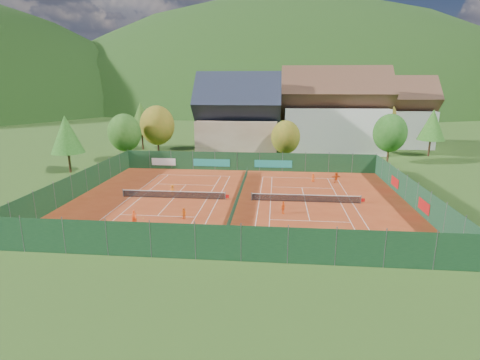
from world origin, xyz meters
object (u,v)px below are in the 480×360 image
at_px(chalet, 239,121).
at_px(hotel_block_b, 392,117).
at_px(player_right_near, 283,208).
at_px(player_right_far_b, 336,178).
at_px(player_left_far, 173,190).
at_px(ball_hopper, 361,242).
at_px(player_right_far_a, 313,178).
at_px(player_left_near, 134,217).
at_px(player_left_mid, 184,214).
at_px(hotel_block_a, 334,115).

height_order(chalet, hotel_block_b, chalet).
bearing_deg(player_right_near, player_right_far_b, 0.29).
relative_size(player_left_far, player_right_near, 0.98).
height_order(hotel_block_b, player_left_far, hotel_block_b).
distance_m(hotel_block_b, ball_hopper, 59.67).
height_order(player_right_near, player_right_far_a, player_right_near).
bearing_deg(player_left_near, player_left_mid, 0.60).
bearing_deg(player_right_far_b, hotel_block_b, -126.28).
xyz_separation_m(hotel_block_a, ball_hopper, (-4.20, -48.51, -6.83)).
bearing_deg(ball_hopper, player_left_mid, 162.51).
bearing_deg(hotel_block_b, ball_hopper, -107.85).
relative_size(chalet, player_left_far, 11.77).
distance_m(chalet, player_left_near, 40.04).
relative_size(hotel_block_a, player_left_far, 15.70).
bearing_deg(chalet, player_left_mid, -92.95).
bearing_deg(player_left_far, player_left_near, 91.91).
xyz_separation_m(hotel_block_b, player_left_mid, (-34.92, -51.24, -6.00)).
relative_size(hotel_block_b, player_right_near, 12.26).
xyz_separation_m(player_left_mid, player_right_near, (10.21, 2.80, 0.08)).
distance_m(player_left_mid, player_left_far, 9.14).
bearing_deg(ball_hopper, hotel_block_a, 85.05).
height_order(hotel_block_b, player_right_far_a, hotel_block_b).
bearing_deg(player_right_near, ball_hopper, -111.95).
height_order(chalet, ball_hopper, chalet).
bearing_deg(player_left_far, hotel_block_b, -124.13).
relative_size(player_left_far, player_right_far_a, 1.15).
height_order(chalet, player_left_mid, chalet).
bearing_deg(player_left_mid, player_right_far_b, 70.64).
bearing_deg(hotel_block_b, player_right_far_b, -116.27).
height_order(hotel_block_b, player_right_far_b, hotel_block_b).
distance_m(player_left_far, player_right_far_a, 20.16).
bearing_deg(player_left_far, player_left_mid, 120.42).
bearing_deg(player_left_far, chalet, -92.90).
relative_size(chalet, player_right_far_b, 10.50).
distance_m(player_left_mid, player_right_far_a, 22.54).
distance_m(hotel_block_b, player_right_far_b, 38.93).
height_order(player_left_mid, player_right_far_a, player_left_mid).
bearing_deg(chalet, hotel_block_b, 22.99).
distance_m(player_right_far_a, player_right_far_b, 3.22).
relative_size(ball_hopper, player_left_mid, 0.64).
xyz_separation_m(player_left_mid, player_right_far_a, (14.69, 17.10, -0.03)).
height_order(player_right_far_a, player_right_far_b, player_right_far_b).
xyz_separation_m(hotel_block_a, player_right_near, (-10.71, -40.43, -6.68)).
height_order(hotel_block_a, player_right_far_b, hotel_block_a).
bearing_deg(player_right_far_a, hotel_block_b, -129.62).
bearing_deg(player_right_far_b, player_left_far, 11.14).
xyz_separation_m(player_left_near, player_left_far, (1.06, 10.27, -0.05)).
distance_m(ball_hopper, player_right_far_a, 22.46).
relative_size(hotel_block_b, player_left_mid, 13.84).
bearing_deg(player_right_near, player_left_near, 136.58).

